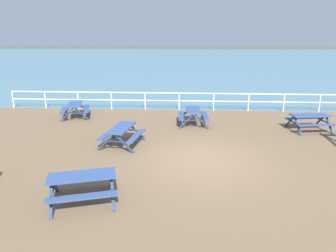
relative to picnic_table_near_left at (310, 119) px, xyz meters
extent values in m
cube|color=brown|center=(-5.29, -3.94, -0.68)|extent=(30.00, 24.00, 0.20)
cube|color=teal|center=(-5.29, 48.81, -0.58)|extent=(142.00, 90.00, 0.01)
cube|color=#4C4C47|center=(-5.29, 91.81, -0.58)|extent=(142.00, 6.00, 1.80)
cube|color=white|center=(-5.29, 3.81, 0.47)|extent=(23.00, 0.06, 0.06)
cube|color=white|center=(-5.29, 3.81, -0.01)|extent=(23.00, 0.05, 0.05)
cylinder|color=white|center=(-16.79, 3.81, -0.06)|extent=(0.07, 0.07, 1.05)
cylinder|color=white|center=(-14.70, 3.81, -0.06)|extent=(0.07, 0.07, 1.05)
cylinder|color=white|center=(-12.60, 3.81, -0.06)|extent=(0.07, 0.07, 1.05)
cylinder|color=white|center=(-10.51, 3.81, -0.06)|extent=(0.07, 0.07, 1.05)
cylinder|color=white|center=(-8.42, 3.81, -0.06)|extent=(0.07, 0.07, 1.05)
cylinder|color=white|center=(-6.33, 3.81, -0.06)|extent=(0.07, 0.07, 1.05)
cylinder|color=white|center=(-4.24, 3.81, -0.06)|extent=(0.07, 0.07, 1.05)
cylinder|color=white|center=(-2.15, 3.81, -0.06)|extent=(0.07, 0.07, 1.05)
cylinder|color=white|center=(-0.06, 3.81, -0.06)|extent=(0.07, 0.07, 1.05)
cylinder|color=white|center=(2.03, 3.81, -0.06)|extent=(0.07, 0.07, 1.05)
cube|color=#334C84|center=(0.00, 0.00, 0.17)|extent=(1.89, 0.97, 0.05)
cube|color=#334C84|center=(-0.10, 0.61, -0.13)|extent=(1.82, 0.54, 0.04)
cube|color=#334C84|center=(0.10, -0.61, -0.13)|extent=(1.82, 0.54, 0.04)
cube|color=navy|center=(0.71, 0.49, -0.21)|extent=(0.20, 0.80, 0.79)
cube|color=navy|center=(0.83, -0.25, -0.21)|extent=(0.20, 0.80, 0.79)
cube|color=navy|center=(0.77, 0.12, -0.16)|extent=(0.30, 1.49, 0.04)
cube|color=navy|center=(-0.83, 0.25, -0.21)|extent=(0.20, 0.80, 0.79)
cube|color=navy|center=(-0.71, -0.49, -0.21)|extent=(0.20, 0.80, 0.79)
cube|color=navy|center=(-0.77, -0.12, -0.16)|extent=(0.30, 1.49, 0.04)
cube|color=#334C84|center=(-5.54, 0.74, 0.17)|extent=(0.76, 1.82, 0.05)
cube|color=#334C84|center=(-6.16, 0.72, -0.13)|extent=(0.32, 1.81, 0.04)
cube|color=#334C84|center=(-4.92, 0.77, -0.13)|extent=(0.32, 1.81, 0.04)
cube|color=navy|center=(-5.94, 1.51, -0.21)|extent=(0.79, 0.11, 0.79)
cube|color=navy|center=(-5.19, 1.54, -0.21)|extent=(0.79, 0.11, 0.79)
cube|color=navy|center=(-5.57, 1.52, -0.16)|extent=(1.50, 0.11, 0.04)
cube|color=navy|center=(-5.89, -0.05, -0.21)|extent=(0.79, 0.11, 0.79)
cube|color=navy|center=(-5.14, -0.02, -0.21)|extent=(0.79, 0.11, 0.79)
cube|color=navy|center=(-5.51, -0.04, -0.16)|extent=(1.50, 0.11, 0.04)
cube|color=#334C84|center=(-12.05, 1.75, 0.17)|extent=(1.17, 1.92, 0.05)
cube|color=#334C84|center=(-12.65, 1.57, -0.13)|extent=(0.75, 1.80, 0.04)
cube|color=#334C84|center=(-11.46, 1.92, -0.13)|extent=(0.75, 1.80, 0.04)
cube|color=navy|center=(-12.63, 2.39, -0.21)|extent=(0.78, 0.30, 0.79)
cube|color=navy|center=(-11.91, 2.60, -0.21)|extent=(0.78, 0.30, 0.79)
cube|color=navy|center=(-12.27, 2.49, -0.16)|extent=(1.46, 0.47, 0.04)
cube|color=navy|center=(-12.20, 0.89, -0.21)|extent=(0.78, 0.30, 0.79)
cube|color=navy|center=(-11.48, 1.10, -0.21)|extent=(0.78, 0.30, 0.79)
cube|color=navy|center=(-11.84, 1.00, -0.16)|extent=(1.46, 0.47, 0.04)
cube|color=#334C84|center=(-8.72, -7.02, 0.17)|extent=(1.93, 1.19, 0.05)
cube|color=#334C84|center=(-8.90, -6.43, -0.13)|extent=(1.80, 0.76, 0.04)
cube|color=#334C84|center=(-8.54, -7.61, -0.13)|extent=(1.80, 0.76, 0.04)
cube|color=navy|center=(-8.08, -6.44, -0.21)|extent=(0.30, 0.78, 0.79)
cube|color=navy|center=(-7.87, -7.16, -0.21)|extent=(0.30, 0.78, 0.79)
cube|color=navy|center=(-7.97, -6.80, -0.16)|extent=(0.49, 1.45, 0.04)
cube|color=navy|center=(-9.58, -6.88, -0.21)|extent=(0.30, 0.78, 0.79)
cube|color=navy|center=(-9.36, -7.60, -0.21)|extent=(0.30, 0.78, 0.79)
cube|color=navy|center=(-9.47, -7.24, -0.16)|extent=(0.49, 1.45, 0.04)
cube|color=#334C84|center=(-8.55, -2.53, 0.17)|extent=(0.97, 1.89, 0.05)
cube|color=#334C84|center=(-9.17, -2.44, -0.13)|extent=(0.54, 1.82, 0.04)
cube|color=#334C84|center=(-7.94, -2.63, -0.13)|extent=(0.54, 1.82, 0.04)
cube|color=navy|center=(-8.80, -1.70, -0.21)|extent=(0.80, 0.20, 0.79)
cube|color=navy|center=(-8.06, -1.82, -0.21)|extent=(0.80, 0.20, 0.79)
cube|color=navy|center=(-8.43, -1.76, -0.16)|extent=(1.49, 0.29, 0.04)
cube|color=navy|center=(-9.05, -3.24, -0.21)|extent=(0.80, 0.20, 0.79)
cube|color=navy|center=(-8.31, -3.36, -0.21)|extent=(0.80, 0.20, 0.79)
cube|color=navy|center=(-8.68, -3.30, -0.16)|extent=(1.49, 0.29, 0.04)
camera|label=1|loc=(-5.95, -14.37, 3.82)|focal=32.50mm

